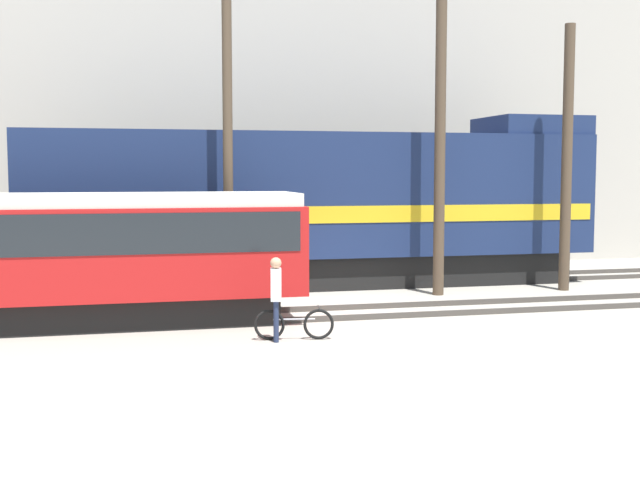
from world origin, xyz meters
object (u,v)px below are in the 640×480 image
object	(u,v)px
person	(276,290)
utility_pole_left	(228,125)
bicycle	(294,324)
utility_pole_center	(440,133)
streetcar	(77,251)
freight_locomotive	(320,206)
utility_pole_right	(567,159)

from	to	relation	value
person	utility_pole_left	distance (m)	6.42
bicycle	utility_pole_center	xyz separation A→B (m)	(5.31, 5.16, 4.33)
streetcar	person	distance (m)	4.95
bicycle	utility_pole_left	world-z (taller)	utility_pole_left
freight_locomotive	person	world-z (taller)	freight_locomotive
bicycle	person	world-z (taller)	person
person	utility_pole_right	world-z (taller)	utility_pole_right
bicycle	utility_pole_right	bearing A→B (deg)	28.91
person	utility_pole_left	xyz separation A→B (m)	(-0.35, 5.24, 3.70)
freight_locomotive	utility_pole_left	world-z (taller)	utility_pole_left
freight_locomotive	utility_pole_center	distance (m)	4.45
freight_locomotive	utility_pole_left	xyz separation A→B (m)	(-3.16, -2.58, 2.30)
utility_pole_left	freight_locomotive	bearing A→B (deg)	39.22
freight_locomotive	bicycle	xyz separation A→B (m)	(-2.41, -7.73, -2.16)
bicycle	person	bearing A→B (deg)	-168.15
person	utility_pole_right	bearing A→B (deg)	28.28
freight_locomotive	utility_pole_center	bearing A→B (deg)	-41.64
bicycle	person	size ratio (longest dim) A/B	0.95
streetcar	bicycle	size ratio (longest dim) A/B	6.12
person	utility_pole_center	bearing A→B (deg)	42.54
streetcar	utility_pole_center	size ratio (longest dim) A/B	1.10
freight_locomotive	bicycle	size ratio (longest dim) A/B	10.37
utility_pole_left	utility_pole_center	distance (m)	6.06
bicycle	utility_pole_right	distance (m)	11.26
freight_locomotive	streetcar	xyz separation A→B (m)	(-6.93, -5.15, -0.74)
utility_pole_left	utility_pole_right	size ratio (longest dim) A/B	1.21
utility_pole_right	utility_pole_left	bearing A→B (deg)	180.00
utility_pole_center	utility_pole_right	bearing A→B (deg)	-0.00
bicycle	utility_pole_left	size ratio (longest dim) A/B	0.18
utility_pole_right	bicycle	bearing A→B (deg)	-151.09
streetcar	bicycle	bearing A→B (deg)	-29.69
person	utility_pole_left	world-z (taller)	utility_pole_left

